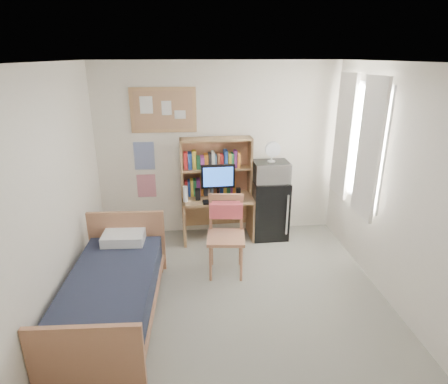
{
  "coord_description": "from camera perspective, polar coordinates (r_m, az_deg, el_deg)",
  "views": [
    {
      "loc": [
        -0.39,
        -3.39,
        2.66
      ],
      "look_at": [
        0.01,
        1.2,
        0.97
      ],
      "focal_mm": 30.0,
      "sensor_mm": 36.0,
      "label": 1
    }
  ],
  "objects": [
    {
      "name": "bulletin_board",
      "position": [
        5.54,
        -9.22,
        12.22
      ],
      "size": [
        0.94,
        0.03,
        0.64
      ],
      "primitive_type": "cube",
      "color": "tan",
      "rests_on": "wall_back"
    },
    {
      "name": "ceiling",
      "position": [
        3.42,
        1.64,
        19.14
      ],
      "size": [
        3.6,
        4.2,
        0.02
      ],
      "primitive_type": "cube",
      "color": "white",
      "rests_on": "wall_back"
    },
    {
      "name": "water_bottle",
      "position": [
        5.41,
        -5.9,
        -0.31
      ],
      "size": [
        0.07,
        0.07,
        0.23
      ],
      "primitive_type": "cylinder",
      "rotation": [
        0.0,
        0.0,
        0.05
      ],
      "color": "white",
      "rests_on": "desk"
    },
    {
      "name": "hutch",
      "position": [
        5.58,
        -1.19,
        3.87
      ],
      "size": [
        1.07,
        0.32,
        0.86
      ],
      "primitive_type": "cube",
      "rotation": [
        0.0,
        0.0,
        0.05
      ],
      "color": "tan",
      "rests_on": "desk"
    },
    {
      "name": "wall_left",
      "position": [
        3.92,
        -25.75,
        -2.26
      ],
      "size": [
        0.04,
        4.2,
        2.6
      ],
      "primitive_type": "cube",
      "color": "white",
      "rests_on": "floor"
    },
    {
      "name": "floor",
      "position": [
        4.34,
        1.28,
        -17.86
      ],
      "size": [
        3.6,
        4.2,
        0.02
      ],
      "primitive_type": "cube",
      "color": "gray",
      "rests_on": "ground"
    },
    {
      "name": "curtain_right",
      "position": [
        5.53,
        17.72,
        8.14
      ],
      "size": [
        0.04,
        0.55,
        1.7
      ],
      "primitive_type": "cube",
      "color": "white",
      "rests_on": "wall_right"
    },
    {
      "name": "desk",
      "position": [
        5.7,
        -0.95,
        -3.94
      ],
      "size": [
        1.09,
        0.59,
        0.66
      ],
      "primitive_type": "cube",
      "rotation": [
        0.0,
        0.0,
        0.05
      ],
      "color": "tan",
      "rests_on": "floor"
    },
    {
      "name": "mini_fridge",
      "position": [
        5.77,
        6.86,
        -2.51
      ],
      "size": [
        0.54,
        0.54,
        0.9
      ],
      "primitive_type": "cube",
      "rotation": [
        0.0,
        0.0,
        0.03
      ],
      "color": "black",
      "rests_on": "floor"
    },
    {
      "name": "pillow",
      "position": [
        4.76,
        -15.05,
        -6.74
      ],
      "size": [
        0.51,
        0.36,
        0.12
      ],
      "primitive_type": "cube",
      "rotation": [
        0.0,
        0.0,
        -0.03
      ],
      "color": "white",
      "rests_on": "bed"
    },
    {
      "name": "desk_fan",
      "position": [
        5.48,
        7.29,
        5.97
      ],
      "size": [
        0.23,
        0.23,
        0.28
      ],
      "primitive_type": "cylinder",
      "rotation": [
        0.0,
        0.0,
        0.03
      ],
      "color": "white",
      "rests_on": "microwave"
    },
    {
      "name": "hoodie",
      "position": [
        4.79,
        0.31,
        -2.76
      ],
      "size": [
        0.43,
        0.17,
        0.2
      ],
      "primitive_type": "cube",
      "rotation": [
        0.0,
        0.0,
        -0.1
      ],
      "color": "#F15B62",
      "rests_on": "desk_chair"
    },
    {
      "name": "poster_japan",
      "position": [
        5.84,
        -11.73,
        0.93
      ],
      "size": [
        0.28,
        0.01,
        0.36
      ],
      "primitive_type": "cube",
      "color": "#C02142",
      "rests_on": "wall_back"
    },
    {
      "name": "bed",
      "position": [
        4.29,
        -16.64,
        -14.98
      ],
      "size": [
        0.98,
        1.86,
        0.5
      ],
      "primitive_type": "cube",
      "rotation": [
        0.0,
        0.0,
        -0.03
      ],
      "color": "#1B1F30",
      "rests_on": "floor"
    },
    {
      "name": "monitor",
      "position": [
        5.43,
        -0.91,
        1.54
      ],
      "size": [
        0.5,
        0.06,
        0.53
      ],
      "primitive_type": "cube",
      "rotation": [
        0.0,
        0.0,
        0.05
      ],
      "color": "black",
      "rests_on": "desk"
    },
    {
      "name": "desk_chair",
      "position": [
        4.73,
        0.29,
        -6.86
      ],
      "size": [
        0.56,
        0.56,
        1.03
      ],
      "primitive_type": "cube",
      "rotation": [
        0.0,
        0.0,
        -0.1
      ],
      "color": "tan",
      "rests_on": "floor"
    },
    {
      "name": "wall_right",
      "position": [
        4.26,
        26.25,
        -0.61
      ],
      "size": [
        0.04,
        4.2,
        2.6
      ],
      "primitive_type": "cube",
      "color": "white",
      "rests_on": "floor"
    },
    {
      "name": "window_unit",
      "position": [
        5.18,
        19.68,
        7.17
      ],
      "size": [
        0.1,
        1.4,
        1.7
      ],
      "primitive_type": "cube",
      "color": "white",
      "rests_on": "wall_right"
    },
    {
      "name": "wall_front",
      "position": [
        1.92,
        9.18,
        -25.32
      ],
      "size": [
        3.6,
        0.04,
        2.6
      ],
      "primitive_type": "cube",
      "color": "white",
      "rests_on": "floor"
    },
    {
      "name": "speaker_right",
      "position": [
        5.54,
        2.18,
        -0.15
      ],
      "size": [
        0.07,
        0.07,
        0.15
      ],
      "primitive_type": "cube",
      "rotation": [
        0.0,
        0.0,
        0.05
      ],
      "color": "black",
      "rests_on": "desk"
    },
    {
      "name": "poster_wave",
      "position": [
        5.71,
        -12.06,
        5.39
      ],
      "size": [
        0.3,
        0.01,
        0.42
      ],
      "primitive_type": "cube",
      "color": "#253C95",
      "rests_on": "wall_back"
    },
    {
      "name": "wall_back",
      "position": [
        5.67,
        -0.94,
        6.28
      ],
      "size": [
        3.6,
        0.04,
        2.6
      ],
      "primitive_type": "cube",
      "color": "white",
      "rests_on": "floor"
    },
    {
      "name": "curtain_left",
      "position": [
        4.81,
        21.25,
        6.06
      ],
      "size": [
        0.04,
        0.55,
        1.7
      ],
      "primitive_type": "cube",
      "color": "white",
      "rests_on": "wall_right"
    },
    {
      "name": "microwave",
      "position": [
        5.56,
        7.16,
        3.11
      ],
      "size": [
        0.52,
        0.4,
        0.3
      ],
      "primitive_type": "cube",
      "rotation": [
        0.0,
        0.0,
        0.03
      ],
      "color": "silver",
      "rests_on": "mini_fridge"
    },
    {
      "name": "keyboard",
      "position": [
        5.39,
        -0.71,
        -1.46
      ],
      "size": [
        0.49,
        0.18,
        0.02
      ],
      "primitive_type": "cube",
      "rotation": [
        0.0,
        0.0,
        0.05
      ],
      "color": "black",
      "rests_on": "desk"
    },
    {
      "name": "speaker_left",
      "position": [
        5.46,
        -4.03,
        -0.36
      ],
      "size": [
        0.07,
        0.07,
        0.17
      ],
      "primitive_type": "cube",
      "rotation": [
        0.0,
        0.0,
        0.05
      ],
      "color": "black",
      "rests_on": "desk"
    }
  ]
}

